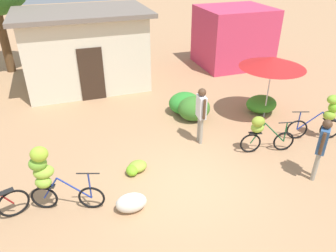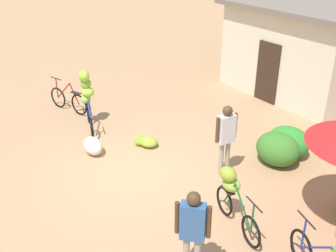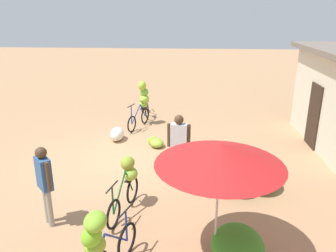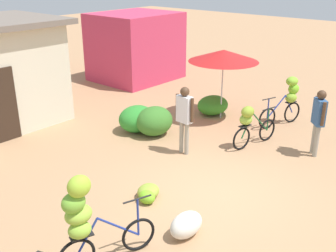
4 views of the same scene
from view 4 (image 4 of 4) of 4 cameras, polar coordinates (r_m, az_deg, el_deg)
The scene contains 13 objects.
ground_plane at distance 8.65m, azimuth 6.93°, elevation -9.45°, with size 60.00×60.00×0.00m, color tan.
shop_pink at distance 17.00m, azimuth -4.60°, elevation 11.12°, with size 3.20×2.80×2.70m, color #CE375B.
hedge_bush_front_left at distance 11.58m, azimuth -4.41°, elevation 1.03°, with size 1.10×0.96×0.75m, color #2F8C2F.
hedge_bush_front_right at distance 11.29m, azimuth -1.94°, elevation 0.71°, with size 1.10×0.95×0.82m, color #3B782A.
hedge_bush_mid at distance 13.01m, azimuth 6.33°, elevation 2.95°, with size 1.10×0.91×0.60m, color #388A26.
market_umbrella at distance 12.29m, azimuth 7.85°, elevation 9.81°, with size 2.11×2.11×2.14m.
bicycle_near_pile at distance 6.32m, azimuth -11.63°, elevation -12.32°, with size 1.59×0.66×1.67m.
bicycle_center_loaded at distance 10.62m, azimuth 11.49°, elevation 0.48°, with size 1.57×0.48×1.17m.
bicycle_by_shop at distance 12.45m, azimuth 16.62°, elevation 3.95°, with size 1.59×0.64×1.43m.
banana_pile_on_ground at distance 8.36m, azimuth -2.86°, elevation -9.45°, with size 0.66×0.62×0.26m.
produce_sack at distance 7.30m, azimuth 2.58°, elevation -13.76°, with size 0.70×0.44×0.44m, color silver.
person_vendor at distance 9.93m, azimuth 2.34°, elevation 1.81°, with size 0.23×0.58×1.75m.
person_bystander at distance 10.50m, azimuth 20.50°, elevation 1.32°, with size 0.45×0.42×1.69m.
Camera 4 is at (-6.23, -4.03, 4.45)m, focal length 43.18 mm.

